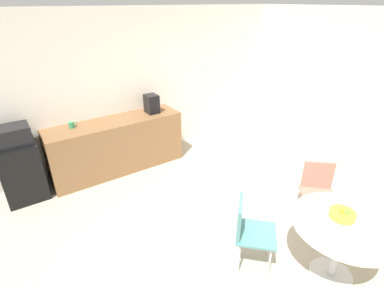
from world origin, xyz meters
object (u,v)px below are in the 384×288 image
(chair_coral, at_px, (318,186))
(fruit_bowl, at_px, (343,214))
(microwave, at_px, (11,136))
(mug_white, at_px, (72,125))
(coffee_maker, at_px, (152,104))
(round_table, at_px, (342,235))
(mini_fridge, at_px, (22,171))
(chair_teal, at_px, (248,226))

(chair_coral, relative_size, fruit_bowl, 3.33)
(microwave, height_order, chair_coral, microwave)
(fruit_bowl, relative_size, mug_white, 1.93)
(coffee_maker, bearing_deg, round_table, -84.53)
(fruit_bowl, bearing_deg, round_table, -124.11)
(mini_fridge, xyz_separation_m, mug_white, (0.81, 0.09, 0.51))
(chair_teal, bearing_deg, round_table, -45.56)
(microwave, bearing_deg, chair_teal, -56.42)
(chair_coral, bearing_deg, chair_teal, -178.82)
(chair_coral, bearing_deg, mug_white, 129.11)
(microwave, distance_m, round_table, 4.25)
(mini_fridge, xyz_separation_m, chair_coral, (3.11, -2.73, 0.08))
(fruit_bowl, bearing_deg, chair_teal, 139.61)
(round_table, xyz_separation_m, coffee_maker, (-0.33, 3.42, 0.48))
(mini_fridge, height_order, mug_white, mug_white)
(mini_fridge, height_order, fruit_bowl, mini_fridge)
(round_table, relative_size, coffee_maker, 3.20)
(round_table, height_order, fruit_bowl, fruit_bowl)
(chair_coral, height_order, coffee_maker, coffee_maker)
(chair_teal, bearing_deg, mini_fridge, 123.58)
(microwave, relative_size, fruit_bowl, 1.92)
(chair_teal, xyz_separation_m, mug_white, (-1.02, 2.85, 0.43))
(chair_coral, height_order, fruit_bowl, fruit_bowl)
(mini_fridge, xyz_separation_m, round_table, (2.48, -3.42, 0.14))
(fruit_bowl, bearing_deg, microwave, 127.03)
(microwave, bearing_deg, chair_coral, -41.36)
(round_table, height_order, chair_coral, chair_coral)
(round_table, relative_size, fruit_bowl, 4.10)
(mini_fridge, bearing_deg, round_table, -54.05)
(round_table, distance_m, chair_coral, 0.93)
(coffee_maker, bearing_deg, mini_fridge, 180.00)
(chair_teal, distance_m, mug_white, 3.05)
(mini_fridge, distance_m, microwave, 0.57)
(chair_teal, bearing_deg, chair_coral, 1.18)
(mug_white, relative_size, coffee_maker, 0.40)
(microwave, height_order, chair_teal, microwave)
(coffee_maker, bearing_deg, fruit_bowl, -83.62)
(microwave, distance_m, mug_white, 0.82)
(chair_teal, height_order, coffee_maker, coffee_maker)
(microwave, height_order, round_table, microwave)
(round_table, xyz_separation_m, mug_white, (-1.67, 3.51, 0.37))
(mug_white, bearing_deg, chair_teal, -70.29)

